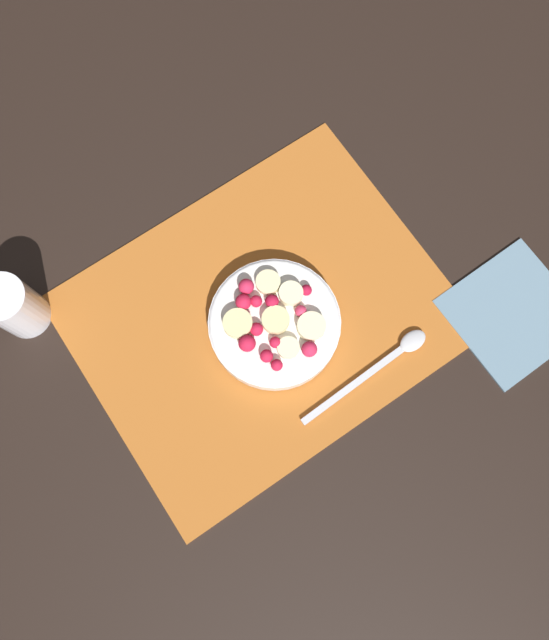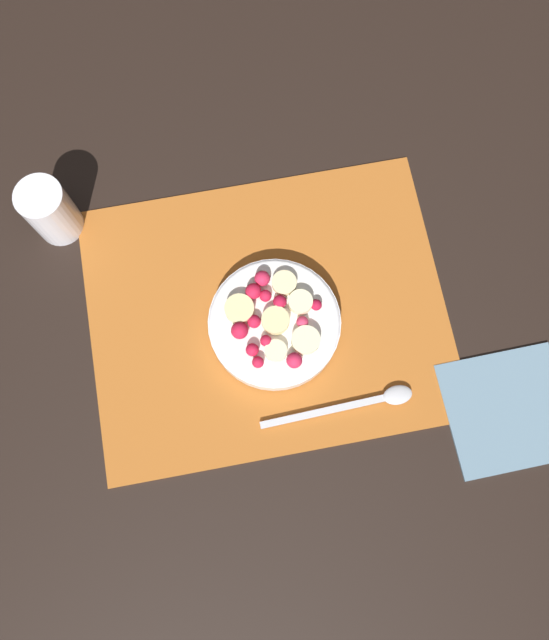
{
  "view_description": "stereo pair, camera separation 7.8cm",
  "coord_description": "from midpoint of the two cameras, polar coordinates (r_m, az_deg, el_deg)",
  "views": [
    {
      "loc": [
        0.1,
        0.18,
        0.8
      ],
      "look_at": [
        -0.01,
        0.02,
        0.04
      ],
      "focal_mm": 35.0,
      "sensor_mm": 36.0,
      "label": 1
    },
    {
      "loc": [
        0.03,
        0.21,
        0.8
      ],
      "look_at": [
        -0.01,
        0.02,
        0.04
      ],
      "focal_mm": 35.0,
      "sensor_mm": 36.0,
      "label": 2
    }
  ],
  "objects": [
    {
      "name": "fruit_bowl",
      "position": [
        0.8,
        -2.77,
        -0.82
      ],
      "size": [
        0.17,
        0.17,
        0.05
      ],
      "color": "white",
      "rests_on": "placemat"
    },
    {
      "name": "placemat",
      "position": [
        0.82,
        -3.84,
        -0.16
      ],
      "size": [
        0.47,
        0.37,
        0.01
      ],
      "color": "#B26023",
      "rests_on": "ground_plane"
    },
    {
      "name": "drinking_glass",
      "position": [
        0.86,
        -25.09,
        0.61
      ],
      "size": [
        0.06,
        0.06,
        0.09
      ],
      "color": "white",
      "rests_on": "ground_plane"
    },
    {
      "name": "ground_plane",
      "position": [
        0.83,
        -3.83,
        -0.21
      ],
      "size": [
        3.0,
        3.0,
        0.0
      ],
      "primitive_type": "plane",
      "color": "black"
    },
    {
      "name": "spoon",
      "position": [
        0.81,
        7.57,
        -4.22
      ],
      "size": [
        0.2,
        0.03,
        0.01
      ],
      "rotation": [
        0.0,
        0.0,
        3.18
      ],
      "color": "silver",
      "rests_on": "placemat"
    },
    {
      "name": "napkin",
      "position": [
        0.87,
        18.67,
        0.12
      ],
      "size": [
        0.16,
        0.15,
        0.01
      ],
      "color": "slate",
      "rests_on": "ground_plane"
    }
  ]
}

